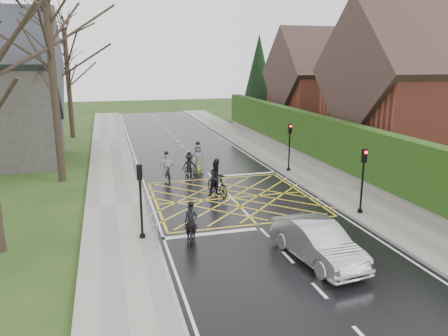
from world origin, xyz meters
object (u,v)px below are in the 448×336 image
cyclist_rear (192,228)px  car (318,242)px  cyclist_lead (198,162)px  cyclist_back (217,182)px  cyclist_front (167,170)px  cyclist_mid (190,168)px

cyclist_rear → car: bearing=-23.5°
cyclist_lead → cyclist_rear: bearing=-92.8°
cyclist_back → car: size_ratio=0.48×
cyclist_lead → car: size_ratio=0.50×
cyclist_rear → cyclist_front: size_ratio=0.96×
cyclist_lead → car: cyclist_lead is taller
cyclist_lead → car: bearing=-73.1°
car → cyclist_back: bearing=93.0°
cyclist_front → cyclist_lead: (2.25, 1.51, 0.03)m
cyclist_front → cyclist_back: bearing=-61.6°
cyclist_front → car: cyclist_front is taller
cyclist_lead → car: 13.85m
cyclist_back → cyclist_front: (-2.19, 3.62, -0.10)m
cyclist_front → car: bearing=-75.8°
cyclist_back → cyclist_rear: bearing=-130.5°
cyclist_lead → car: (1.50, -13.77, 0.02)m
cyclist_back → cyclist_mid: size_ratio=1.21×
cyclist_rear → car: size_ratio=0.40×
cyclist_back → cyclist_mid: 4.16m
cyclist_back → cyclist_front: cyclist_back is taller
cyclist_back → cyclist_lead: 5.12m
cyclist_rear → cyclist_mid: (1.79, 9.69, 0.06)m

